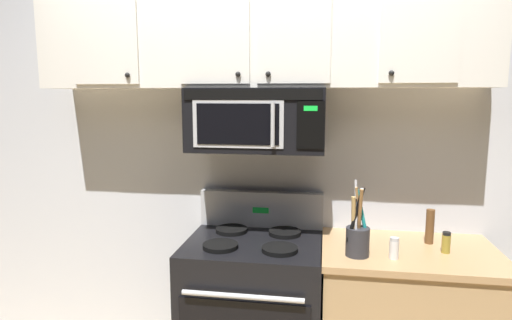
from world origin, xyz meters
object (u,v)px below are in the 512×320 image
stove_range (254,312)px  pepper_mill (430,226)px  over_range_microwave (257,119)px  spice_jar (446,243)px  salt_shaker (394,248)px  utensil_crock_charcoal (357,235)px

stove_range → pepper_mill: (0.96, 0.11, 0.53)m
over_range_microwave → pepper_mill: size_ratio=3.97×
stove_range → spice_jar: 1.13m
stove_range → spice_jar: (1.01, -0.03, 0.49)m
spice_jar → over_range_microwave: bearing=172.0°
over_range_microwave → salt_shaker: 1.00m
stove_range → spice_jar: bearing=-1.5°
salt_shaker → spice_jar: 0.31m
salt_shaker → spice_jar: spice_jar is taller
pepper_mill → spice_jar: pepper_mill is taller
stove_range → pepper_mill: bearing=6.7°
utensil_crock_charcoal → spice_jar: bearing=14.2°
salt_shaker → utensil_crock_charcoal: bearing=176.4°
pepper_mill → spice_jar: size_ratio=1.72×
over_range_microwave → utensil_crock_charcoal: bearing=-24.9°
stove_range → spice_jar: stove_range is taller
spice_jar → utensil_crock_charcoal: bearing=-165.8°
over_range_microwave → pepper_mill: (0.96, -0.00, -0.58)m
over_range_microwave → salt_shaker: size_ratio=6.95×
spice_jar → salt_shaker: bearing=-155.5°
utensil_crock_charcoal → spice_jar: 0.48m
stove_range → utensil_crock_charcoal: utensil_crock_charcoal is taller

